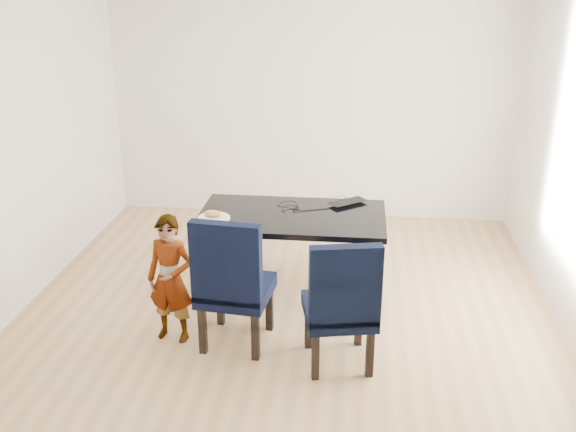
# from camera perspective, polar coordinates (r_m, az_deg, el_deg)

# --- Properties ---
(floor) EXTENTS (4.50, 5.00, 0.01)m
(floor) POSITION_cam_1_polar(r_m,az_deg,el_deg) (5.39, -0.24, -9.28)
(floor) COLOR tan
(floor) RESTS_ON ground
(wall_back) EXTENTS (4.50, 0.01, 2.70)m
(wall_back) POSITION_cam_1_polar(r_m,az_deg,el_deg) (7.27, 2.05, 10.26)
(wall_back) COLOR white
(wall_back) RESTS_ON ground
(wall_front) EXTENTS (4.50, 0.01, 2.70)m
(wall_front) POSITION_cam_1_polar(r_m,az_deg,el_deg) (2.58, -6.82, -11.36)
(wall_front) COLOR white
(wall_front) RESTS_ON ground
(wall_left) EXTENTS (0.01, 5.00, 2.70)m
(wall_left) POSITION_cam_1_polar(r_m,az_deg,el_deg) (5.57, -24.09, 4.99)
(wall_left) COLOR silver
(wall_left) RESTS_ON ground
(dining_table) EXTENTS (1.60, 0.90, 0.75)m
(dining_table) POSITION_cam_1_polar(r_m,az_deg,el_deg) (5.65, 0.34, -3.39)
(dining_table) COLOR black
(dining_table) RESTS_ON floor
(chair_left) EXTENTS (0.57, 0.59, 1.08)m
(chair_left) POSITION_cam_1_polar(r_m,az_deg,el_deg) (4.87, -4.66, -5.59)
(chair_left) COLOR black
(chair_left) RESTS_ON floor
(chair_right) EXTENTS (0.58, 0.60, 1.02)m
(chair_right) POSITION_cam_1_polar(r_m,az_deg,el_deg) (4.64, 4.57, -7.44)
(chair_right) COLOR black
(chair_right) RESTS_ON floor
(child) EXTENTS (0.41, 0.30, 1.02)m
(child) POSITION_cam_1_polar(r_m,az_deg,el_deg) (4.99, -10.40, -5.55)
(child) COLOR orange
(child) RESTS_ON floor
(plate) EXTENTS (0.29, 0.29, 0.02)m
(plate) POSITION_cam_1_polar(r_m,az_deg,el_deg) (5.44, -6.61, -0.18)
(plate) COLOR white
(plate) RESTS_ON dining_table
(sandwich) EXTENTS (0.16, 0.10, 0.06)m
(sandwich) POSITION_cam_1_polar(r_m,az_deg,el_deg) (5.44, -6.71, 0.21)
(sandwich) COLOR #B57B40
(sandwich) RESTS_ON plate
(laptop) EXTENTS (0.41, 0.40, 0.03)m
(laptop) POSITION_cam_1_polar(r_m,az_deg,el_deg) (5.81, 5.04, 1.34)
(laptop) COLOR black
(laptop) RESTS_ON dining_table
(cable_tangle) EXTENTS (0.20, 0.20, 0.01)m
(cable_tangle) POSITION_cam_1_polar(r_m,az_deg,el_deg) (5.60, 0.25, 0.53)
(cable_tangle) COLOR black
(cable_tangle) RESTS_ON dining_table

